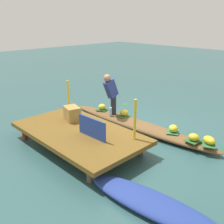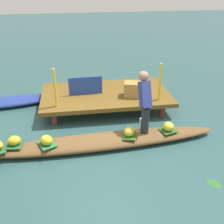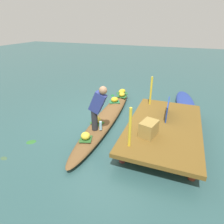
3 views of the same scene
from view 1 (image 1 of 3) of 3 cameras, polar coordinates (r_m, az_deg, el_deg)
canal_water at (r=7.15m, az=5.48°, el=-3.72°), size 40.00×40.00×0.00m
dock_platform at (r=6.10m, az=-7.41°, el=-4.57°), size 3.20×1.80×0.40m
vendor_boat at (r=7.11m, az=5.51°, el=-2.91°), size 4.75×0.84×0.22m
moored_boat at (r=4.39m, az=8.64°, el=-19.28°), size 2.50×0.93×0.20m
leaf_mat_0 at (r=6.57m, az=13.32°, el=-4.26°), size 0.41×0.44×0.01m
banana_bunch_0 at (r=6.54m, az=13.38°, el=-3.54°), size 0.32×0.33×0.18m
leaf_mat_1 at (r=7.93m, az=-2.17°, el=0.54°), size 0.39×0.37×0.01m
banana_bunch_1 at (r=7.90m, az=-2.18°, el=1.16°), size 0.31×0.31×0.18m
leaf_mat_2 at (r=6.20m, az=20.58°, el=-6.56°), size 0.44×0.51×0.01m
banana_bunch_2 at (r=6.17m, az=20.67°, el=-5.84°), size 0.37×0.33×0.17m
leaf_mat_3 at (r=7.42m, az=2.62°, el=-0.85°), size 0.32×0.39×0.01m
banana_bunch_3 at (r=7.39m, az=2.63°, el=-0.18°), size 0.30×0.31×0.19m
leaf_mat_4 at (r=6.24m, az=17.52°, el=-6.01°), size 0.32×0.37×0.01m
banana_bunch_4 at (r=6.21m, az=17.60°, el=-5.31°), size 0.25×0.22×0.17m
vendor_person at (r=7.30m, az=-0.21°, el=4.49°), size 0.21×0.49×1.22m
water_bottle at (r=7.42m, az=-0.31°, el=0.11°), size 0.07×0.07×0.24m
market_banner at (r=5.63m, az=-4.44°, el=-3.51°), size 0.83×0.06×0.45m
railing_post_west at (r=5.47m, az=5.07°, el=-1.68°), size 0.06×0.06×0.90m
railing_post_east at (r=7.17m, az=-9.60°, el=3.41°), size 0.06×0.06×0.90m
produce_crate at (r=6.66m, az=-8.81°, el=-0.32°), size 0.51×0.42×0.35m
drifting_plant_0 at (r=9.74m, az=0.36°, el=2.91°), size 0.14×0.20×0.01m
drifting_plant_1 at (r=9.17m, az=3.01°, el=1.79°), size 0.31×0.31×0.01m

